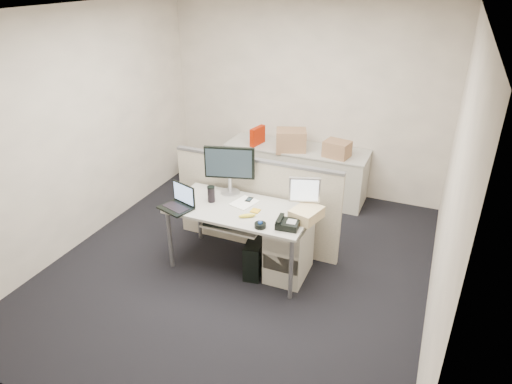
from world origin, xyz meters
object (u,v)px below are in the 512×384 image
at_px(desk, 240,214).
at_px(desk_phone, 288,224).
at_px(monitor_main, 230,171).
at_px(laptop, 175,198).

bearing_deg(desk, desk_phone, -16.70).
bearing_deg(monitor_main, desk, -64.57).
bearing_deg(laptop, monitor_main, 74.94).
relative_size(monitor_main, laptop, 1.66).
relative_size(desk, monitor_main, 2.69).
bearing_deg(desk, laptop, -155.70).
height_order(desk, laptop, laptop).
bearing_deg(desk_phone, desk, 158.09).
distance_m(monitor_main, desk_phone, 1.00).
relative_size(desk, desk_phone, 6.85).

